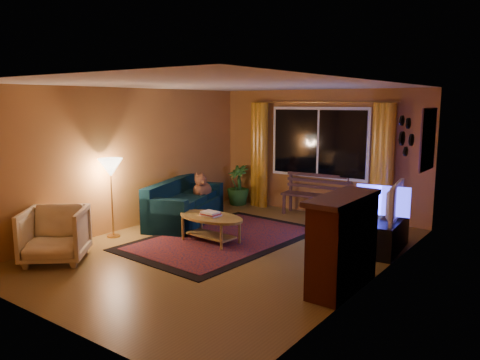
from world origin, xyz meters
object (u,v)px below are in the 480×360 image
Objects in this scene: armchair at (55,232)px; coffee_table at (211,229)px; tv_console at (388,235)px; sofa at (185,202)px; bench at (315,206)px; floor_lamp at (112,199)px.

armchair reaches higher than coffee_table.
sofa is at bearing -176.59° from tv_console.
sofa is 1.39m from coffee_table.
bench is at bearing 28.24° from armchair.
floor_lamp reaches higher than coffee_table.
floor_lamp is at bearing 63.52° from armchair.
tv_console is at bearing -41.54° from bench.
tv_console is at bearing 26.99° from coffee_table.
coffee_table is (1.54, 0.72, -0.44)m from floor_lamp.
armchair is at bearing -75.34° from floor_lamp.
bench is at bearing 78.51° from coffee_table.
coffee_table is at bearing -158.33° from tv_console.
bench is at bearing 58.17° from floor_lamp.
floor_lamp is 4.48m from tv_console.
bench is 2.68m from coffee_table.
tv_console is (4.00, 1.97, -0.41)m from floor_lamp.
sofa is (-1.73, -1.93, 0.19)m from bench.
floor_lamp is 1.08× the size of coffee_table.
armchair is (-1.74, -4.63, 0.22)m from bench.
coffee_table is at bearing 25.08° from floor_lamp.
bench is 2.36m from tv_console.
armchair is at bearing -121.08° from coffee_table.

